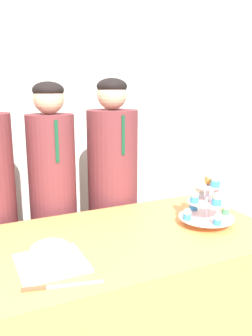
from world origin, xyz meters
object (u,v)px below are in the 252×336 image
object	(u,v)px
student_1	(54,214)
student_2	(113,205)
cake_knife	(49,287)
cupcake_stand	(207,200)
round_cake	(51,254)

from	to	relation	value
student_1	student_2	xyz separation A→B (m)	(0.37, 0.00, 0.00)
cake_knife	cupcake_stand	xyz separation A→B (m)	(0.82, 0.23, 0.12)
cupcake_stand	student_1	world-z (taller)	student_1
round_cake	cake_knife	distance (m)	0.17
cake_knife	student_2	world-z (taller)	student_2
cake_knife	cupcake_stand	bearing A→B (deg)	28.42
round_cake	cupcake_stand	distance (m)	0.78
student_1	student_2	size ratio (longest dim) A/B	0.99
round_cake	cake_knife	bearing A→B (deg)	-106.52
cake_knife	student_2	bearing A→B (deg)	67.76
round_cake	cake_knife	xyz separation A→B (m)	(-0.05, -0.16, -0.04)
student_2	round_cake	bearing A→B (deg)	-128.72
cupcake_stand	cake_knife	bearing A→B (deg)	-164.61
cake_knife	cupcake_stand	size ratio (longest dim) A/B	1.02
cupcake_stand	student_2	bearing A→B (deg)	110.03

